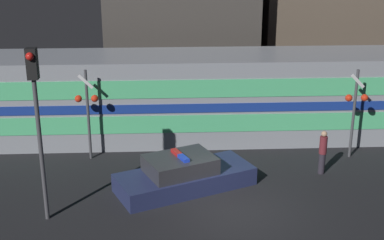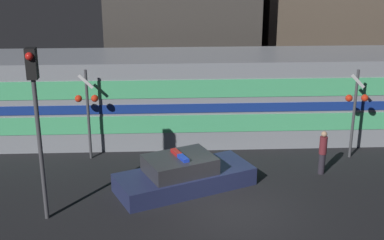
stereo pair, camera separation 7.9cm
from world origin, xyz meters
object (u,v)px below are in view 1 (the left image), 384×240
object	(u,v)px
train	(197,97)
police_car	(184,175)
traffic_light_corner	(36,105)
crossing_signal_near	(355,105)
pedestrian	(323,152)

from	to	relation	value
train	police_car	distance (m)	5.21
police_car	traffic_light_corner	world-z (taller)	traffic_light_corner
train	crossing_signal_near	size ratio (longest dim) A/B	6.37
police_car	crossing_signal_near	bearing A→B (deg)	-4.25
pedestrian	crossing_signal_near	bearing A→B (deg)	42.13
crossing_signal_near	train	bearing A→B (deg)	156.35
pedestrian	traffic_light_corner	bearing A→B (deg)	-163.22
pedestrian	traffic_light_corner	size ratio (longest dim) A/B	0.31
police_car	pedestrian	world-z (taller)	pedestrian
pedestrian	police_car	bearing A→B (deg)	-169.45
train	traffic_light_corner	size ratio (longest dim) A/B	4.20
train	crossing_signal_near	world-z (taller)	train
crossing_signal_near	traffic_light_corner	xyz separation A→B (m)	(-11.05, -4.28, 1.56)
crossing_signal_near	traffic_light_corner	world-z (taller)	traffic_light_corner
police_car	crossing_signal_near	world-z (taller)	crossing_signal_near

